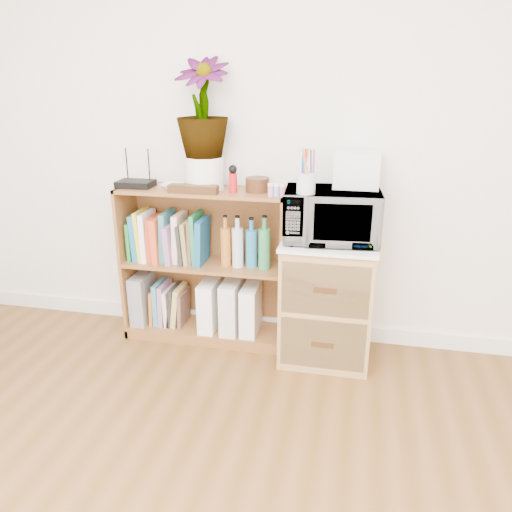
# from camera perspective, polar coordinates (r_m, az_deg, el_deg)

# --- Properties ---
(skirting_board) EXTENTS (4.00, 0.02, 0.10)m
(skirting_board) POSITION_cam_1_polar(r_m,az_deg,el_deg) (3.27, 1.08, -7.72)
(skirting_board) COLOR white
(skirting_board) RESTS_ON ground
(bookshelf) EXTENTS (1.00, 0.30, 0.95)m
(bookshelf) POSITION_cam_1_polar(r_m,az_deg,el_deg) (3.05, -5.84, -1.16)
(bookshelf) COLOR brown
(bookshelf) RESTS_ON ground
(wicker_unit) EXTENTS (0.50, 0.45, 0.70)m
(wicker_unit) POSITION_cam_1_polar(r_m,az_deg,el_deg) (2.90, 8.11, -5.09)
(wicker_unit) COLOR #9E7542
(wicker_unit) RESTS_ON ground
(microwave) EXTENTS (0.53, 0.38, 0.28)m
(microwave) POSITION_cam_1_polar(r_m,az_deg,el_deg) (2.72, 8.61, 4.61)
(microwave) COLOR white
(microwave) RESTS_ON wicker_unit
(pen_cup) EXTENTS (0.10, 0.10, 0.11)m
(pen_cup) POSITION_cam_1_polar(r_m,az_deg,el_deg) (2.57, 5.74, 8.26)
(pen_cup) COLOR silver
(pen_cup) RESTS_ON microwave
(small_appliance) EXTENTS (0.24, 0.20, 0.19)m
(small_appliance) POSITION_cam_1_polar(r_m,az_deg,el_deg) (2.76, 11.45, 9.66)
(small_appliance) COLOR white
(small_appliance) RESTS_ON microwave
(router) EXTENTS (0.21, 0.14, 0.04)m
(router) POSITION_cam_1_polar(r_m,az_deg,el_deg) (3.04, -13.60, 8.03)
(router) COLOR black
(router) RESTS_ON bookshelf
(white_bowl) EXTENTS (0.13, 0.13, 0.03)m
(white_bowl) POSITION_cam_1_polar(r_m,az_deg,el_deg) (2.94, -9.53, 7.86)
(white_bowl) COLOR silver
(white_bowl) RESTS_ON bookshelf
(plant_pot) EXTENTS (0.22, 0.22, 0.18)m
(plant_pot) POSITION_cam_1_polar(r_m,az_deg,el_deg) (2.91, -5.89, 9.43)
(plant_pot) COLOR white
(plant_pot) RESTS_ON bookshelf
(potted_plant) EXTENTS (0.30, 0.30, 0.53)m
(potted_plant) POSITION_cam_1_polar(r_m,az_deg,el_deg) (2.87, -6.15, 16.51)
(potted_plant) COLOR #2B6C2C
(potted_plant) RESTS_ON plant_pot
(trinket_box) EXTENTS (0.28, 0.07, 0.05)m
(trinket_box) POSITION_cam_1_polar(r_m,az_deg,el_deg) (2.82, -7.17, 7.62)
(trinket_box) COLOR #331A0D
(trinket_box) RESTS_ON bookshelf
(kokeshi_doll) EXTENTS (0.05, 0.05, 0.11)m
(kokeshi_doll) POSITION_cam_1_polar(r_m,az_deg,el_deg) (2.81, -2.65, 8.35)
(kokeshi_doll) COLOR #B5161C
(kokeshi_doll) RESTS_ON bookshelf
(wooden_bowl) EXTENTS (0.13, 0.13, 0.08)m
(wooden_bowl) POSITION_cam_1_polar(r_m,az_deg,el_deg) (2.83, 0.16, 8.16)
(wooden_bowl) COLOR #371F0F
(wooden_bowl) RESTS_ON bookshelf
(paint_jars) EXTENTS (0.12, 0.04, 0.06)m
(paint_jars) POSITION_cam_1_polar(r_m,az_deg,el_deg) (2.72, 2.37, 7.43)
(paint_jars) COLOR #D3758D
(paint_jars) RESTS_ON bookshelf
(file_box) EXTENTS (0.09, 0.25, 0.32)m
(file_box) POSITION_cam_1_polar(r_m,az_deg,el_deg) (3.29, -12.74, -4.60)
(file_box) COLOR gray
(file_box) RESTS_ON bookshelf
(magazine_holder_left) EXTENTS (0.10, 0.25, 0.31)m
(magazine_holder_left) POSITION_cam_1_polar(r_m,az_deg,el_deg) (3.13, -5.27, -5.51)
(magazine_holder_left) COLOR white
(magazine_holder_left) RESTS_ON bookshelf
(magazine_holder_mid) EXTENTS (0.10, 0.26, 0.32)m
(magazine_holder_mid) POSITION_cam_1_polar(r_m,az_deg,el_deg) (3.09, -2.78, -5.66)
(magazine_holder_mid) COLOR silver
(magazine_holder_mid) RESTS_ON bookshelf
(magazine_holder_right) EXTENTS (0.10, 0.24, 0.30)m
(magazine_holder_right) POSITION_cam_1_polar(r_m,az_deg,el_deg) (3.07, -0.59, -6.05)
(magazine_holder_right) COLOR white
(magazine_holder_right) RESTS_ON bookshelf
(cookbooks) EXTENTS (0.48, 0.20, 0.31)m
(cookbooks) POSITION_cam_1_polar(r_m,az_deg,el_deg) (3.07, -9.98, 2.02)
(cookbooks) COLOR #1F762E
(cookbooks) RESTS_ON bookshelf
(liquor_bottles) EXTENTS (0.30, 0.07, 0.31)m
(liquor_bottles) POSITION_cam_1_polar(r_m,az_deg,el_deg) (2.93, -1.03, 1.64)
(liquor_bottles) COLOR #B66622
(liquor_bottles) RESTS_ON bookshelf
(lower_books) EXTENTS (0.22, 0.19, 0.28)m
(lower_books) POSITION_cam_1_polar(r_m,az_deg,el_deg) (3.24, -9.84, -5.44)
(lower_books) COLOR #BB5B21
(lower_books) RESTS_ON bookshelf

